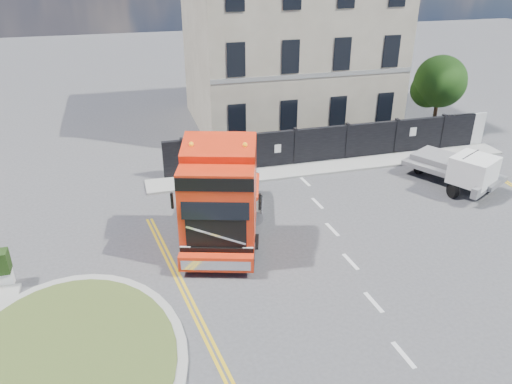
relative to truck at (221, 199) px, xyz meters
name	(u,v)px	position (x,y,z in m)	size (l,w,h in m)	color
ground	(272,268)	(1.38, -2.30, -1.91)	(120.00, 120.00, 0.00)	#424244
traffic_island	(66,362)	(-5.62, -5.30, -1.83)	(6.80, 6.80, 0.17)	gray
hoarding_fence	(339,143)	(7.93, 6.70, -0.91)	(18.80, 0.25, 2.00)	black
georgian_building	(288,33)	(7.38, 14.20, 3.86)	(12.30, 10.30, 12.80)	beige
tree	(437,84)	(15.76, 9.79, 1.13)	(3.20, 3.20, 4.80)	#382619
pavement_far	(335,166)	(7.38, 5.80, -1.85)	(20.00, 1.60, 0.12)	gray
truck	(221,199)	(0.00, 0.00, 0.00)	(4.61, 7.59, 4.27)	black
flatbed_pickup	(465,170)	(12.19, 1.56, -0.87)	(3.85, 5.12, 1.93)	slate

